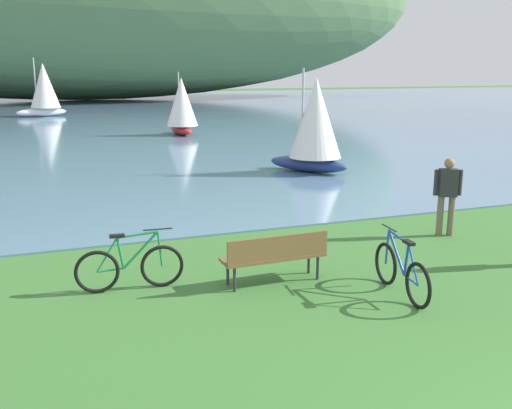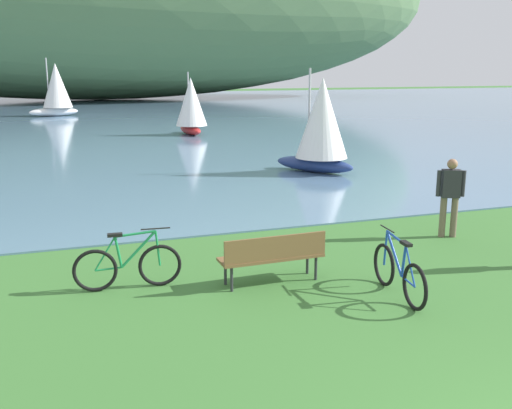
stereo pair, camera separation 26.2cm
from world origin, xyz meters
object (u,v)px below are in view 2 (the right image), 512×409
at_px(bicycle_beside_path, 399,273).
at_px(person_at_shoreline, 450,193).
at_px(sailboat_mid_bay, 191,106).
at_px(sailboat_nearest_to_shore, 321,124).
at_px(park_bench_near_camera, 273,254).
at_px(sailboat_toward_hillside, 56,89).
at_px(bicycle_leaning_near_bench, 128,266).

xyz_separation_m(bicycle_beside_path, person_at_shoreline, (2.91, 2.60, 0.58)).
xyz_separation_m(bicycle_beside_path, sailboat_mid_bay, (2.12, 23.72, 1.22)).
bearing_deg(sailboat_mid_bay, sailboat_nearest_to_shore, -83.35).
height_order(park_bench_near_camera, person_at_shoreline, person_at_shoreline).
bearing_deg(sailboat_nearest_to_shore, park_bench_near_camera, -119.56).
height_order(bicycle_beside_path, sailboat_toward_hillside, sailboat_toward_hillside).
relative_size(park_bench_near_camera, bicycle_beside_path, 1.02).
bearing_deg(sailboat_toward_hillside, bicycle_leaning_near_bench, -89.12).
distance_m(bicycle_beside_path, person_at_shoreline, 3.94).
bearing_deg(person_at_shoreline, sailboat_toward_hillside, 101.41).
bearing_deg(sailboat_toward_hillside, sailboat_mid_bay, -67.33).
bearing_deg(park_bench_near_camera, sailboat_toward_hillside, 94.33).
bearing_deg(bicycle_beside_path, person_at_shoreline, 41.76).
bearing_deg(park_bench_near_camera, person_at_shoreline, 16.98).
bearing_deg(sailboat_nearest_to_shore, sailboat_mid_bay, 96.65).
relative_size(sailboat_nearest_to_shore, sailboat_toward_hillside, 0.82).
bearing_deg(sailboat_toward_hillside, person_at_shoreline, -78.59).
relative_size(person_at_shoreline, sailboat_nearest_to_shore, 0.48).
bearing_deg(bicycle_beside_path, sailboat_nearest_to_shore, 71.01).
distance_m(bicycle_leaning_near_bench, sailboat_toward_hillside, 38.12).
xyz_separation_m(sailboat_nearest_to_shore, sailboat_mid_bay, (-1.53, 13.12, -0.09)).
xyz_separation_m(sailboat_nearest_to_shore, sailboat_toward_hillside, (-8.26, 29.24, 0.36)).
bearing_deg(park_bench_near_camera, bicycle_beside_path, -35.23).
distance_m(bicycle_leaning_near_bench, sailboat_nearest_to_shore, 11.78).
bearing_deg(bicycle_beside_path, park_bench_near_camera, 144.77).
xyz_separation_m(person_at_shoreline, sailboat_nearest_to_shore, (0.74, 8.01, 0.74)).
relative_size(park_bench_near_camera, sailboat_mid_bay, 0.54).
bearing_deg(park_bench_near_camera, bicycle_leaning_near_bench, 166.19).
relative_size(person_at_shoreline, sailboat_mid_bay, 0.51).
xyz_separation_m(sailboat_mid_bay, sailboat_toward_hillside, (-6.73, 16.12, 0.45)).
xyz_separation_m(park_bench_near_camera, person_at_shoreline, (4.60, 1.40, 0.46)).
height_order(bicycle_leaning_near_bench, sailboat_nearest_to_shore, sailboat_nearest_to_shore).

